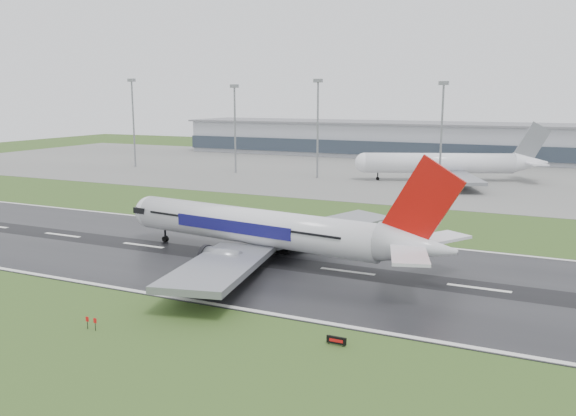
% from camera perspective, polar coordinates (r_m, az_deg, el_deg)
% --- Properties ---
extents(ground, '(520.00, 520.00, 0.00)m').
position_cam_1_polar(ground, '(103.29, -4.87, -4.76)').
color(ground, '#2E4B1B').
rests_on(ground, ground).
extents(runway, '(400.00, 45.00, 0.10)m').
position_cam_1_polar(runway, '(103.28, -4.87, -4.73)').
color(runway, black).
rests_on(runway, ground).
extents(apron, '(400.00, 130.00, 0.08)m').
position_cam_1_polar(apron, '(218.85, 11.53, 3.24)').
color(apron, slate).
rests_on(apron, ground).
extents(terminal, '(240.00, 36.00, 15.00)m').
position_cam_1_polar(terminal, '(276.61, 14.50, 6.17)').
color(terminal, '#989AA3').
rests_on(terminal, ground).
extents(main_airliner, '(69.16, 66.62, 18.31)m').
position_cam_1_polar(main_airliner, '(98.94, -1.46, 0.09)').
color(main_airliner, silver).
rests_on(main_airliner, runway).
extents(parked_airliner, '(80.56, 78.11, 18.55)m').
position_cam_1_polar(parked_airliner, '(201.77, 14.99, 5.15)').
color(parked_airliner, white).
rests_on(parked_airliner, apron).
extents(runway_sign, '(2.31, 0.60, 1.04)m').
position_cam_1_polar(runway_sign, '(68.28, 4.65, -12.53)').
color(runway_sign, black).
rests_on(runway_sign, ground).
extents(floodmast_0, '(0.64, 0.64, 32.79)m').
position_cam_1_polar(floodmast_0, '(240.82, -14.53, 7.68)').
color(floodmast_0, gray).
rests_on(floodmast_0, ground).
extents(floodmast_1, '(0.64, 0.64, 30.25)m').
position_cam_1_polar(floodmast_1, '(215.24, -5.08, 7.33)').
color(floodmast_1, gray).
rests_on(floodmast_1, ground).
extents(floodmast_2, '(0.64, 0.64, 31.80)m').
position_cam_1_polar(floodmast_2, '(201.33, 2.85, 7.35)').
color(floodmast_2, gray).
rests_on(floodmast_2, ground).
extents(floodmast_3, '(0.64, 0.64, 30.65)m').
position_cam_1_polar(floodmast_3, '(189.93, 14.43, 6.67)').
color(floodmast_3, gray).
rests_on(floodmast_3, ground).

